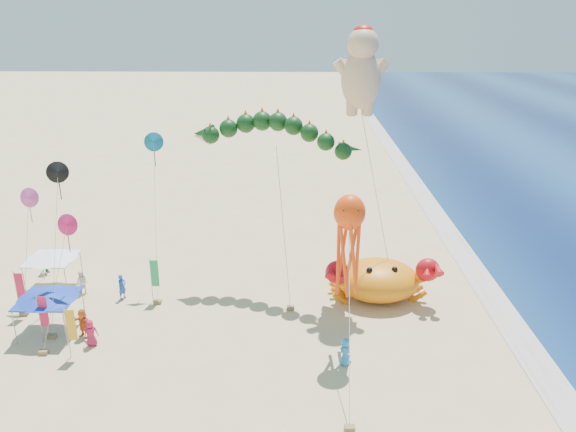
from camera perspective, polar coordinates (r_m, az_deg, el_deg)
The scene contains 11 objects.
ground at distance 35.81m, azimuth 3.20°, elevation -10.95°, with size 320.00×320.00×0.00m, color #D1B784.
foam_strip at distance 38.20m, azimuth 21.81°, elevation -10.37°, with size 320.00×320.00×0.00m, color silver.
crab_inflatable at distance 38.59m, azimuth 9.16°, elevation -6.32°, with size 7.55×5.05×3.31m.
dragon_kite at distance 37.82m, azimuth -1.47°, elevation 7.92°, with size 11.30×6.59×11.73m.
cherub_kite at distance 36.49m, azimuth 7.50°, elevation 14.62°, with size 4.22×3.10×17.71m.
octopus_kite at distance 30.81m, azimuth 6.18°, elevation -2.20°, with size 1.72×8.15×9.27m.
canopy_blue at distance 36.83m, azimuth -23.26°, elevation -7.44°, with size 3.53×3.53×2.71m.
canopy_white at distance 42.46m, azimuth -22.93°, elevation -3.77°, with size 3.42×3.42×2.71m.
feather_flags at distance 36.81m, azimuth -20.95°, elevation -7.88°, with size 8.58×6.66×3.20m.
beachgoers at distance 38.84m, azimuth -18.53°, elevation -7.94°, with size 22.60×12.48×1.87m.
small_kites at distance 37.49m, azimuth -20.48°, elevation 1.75°, with size 9.05×9.90×10.85m.
Camera 1 is at (-1.37, -30.72, 18.36)m, focal length 35.00 mm.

